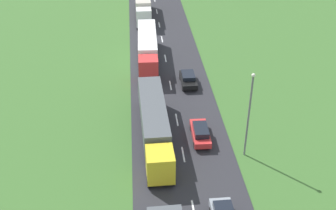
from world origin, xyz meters
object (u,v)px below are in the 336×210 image
at_px(car_fourth, 200,132).
at_px(lamppost_second, 249,112).
at_px(truck_third, 147,48).
at_px(car_fifth, 188,79).
at_px(truck_fourth, 143,5).
at_px(truck_second, 154,123).

distance_m(car_fourth, lamppost_second, 6.34).
bearing_deg(truck_third, car_fourth, -76.32).
bearing_deg(car_fourth, truck_third, 103.68).
bearing_deg(car_fourth, lamppost_second, -36.14).
bearing_deg(car_fifth, truck_fourth, 100.85).
height_order(car_fourth, car_fifth, car_fourth).
height_order(truck_fourth, car_fourth, truck_fourth).
bearing_deg(truck_third, truck_second, -90.34).
xyz_separation_m(truck_third, truck_fourth, (-0.01, 18.00, 0.03)).
distance_m(truck_second, truck_third, 18.41).
distance_m(car_fifth, lamppost_second, 15.62).
height_order(truck_third, car_fifth, truck_third).
relative_size(truck_third, lamppost_second, 1.57).
xyz_separation_m(car_fourth, lamppost_second, (3.92, -2.86, 4.08)).
distance_m(truck_second, truck_fourth, 36.41).
height_order(truck_second, car_fourth, truck_second).
relative_size(truck_second, lamppost_second, 1.67).
relative_size(car_fifth, lamppost_second, 0.49).
height_order(truck_third, lamppost_second, lamppost_second).
distance_m(truck_third, lamppost_second, 23.35).
bearing_deg(truck_fourth, truck_second, -90.15).
xyz_separation_m(truck_third, car_fourth, (4.56, -18.72, -1.32)).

